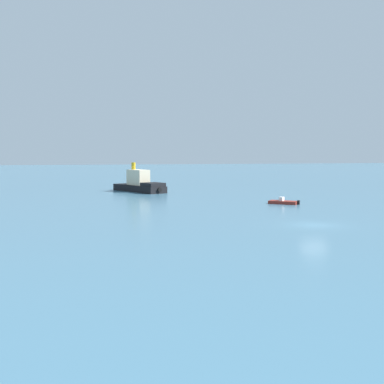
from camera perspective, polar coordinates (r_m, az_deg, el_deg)
The scene contains 3 objects.
ground_plane at distance 52.60m, azimuth 12.83°, elevation -3.44°, with size 400.00×400.00×0.00m, color teal.
fishing_skiff at distance 71.89m, azimuth 9.68°, elevation -1.06°, with size 3.98×3.67×0.90m.
tugboat at distance 91.34m, azimuth -5.53°, elevation 0.81°, with size 8.28×11.90×4.89m.
Camera 1 is at (-21.40, -47.50, 7.27)m, focal length 50.38 mm.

